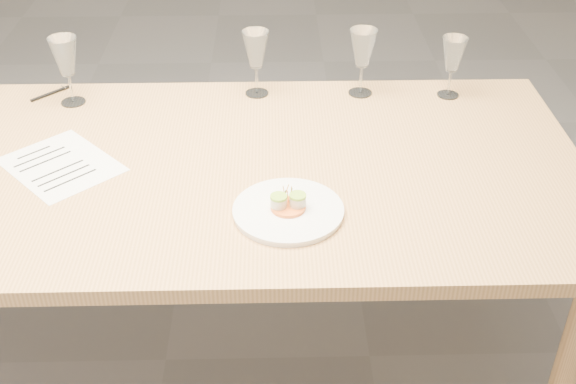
{
  "coord_description": "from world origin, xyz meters",
  "views": [
    {
      "loc": [
        0.36,
        -1.64,
        1.77
      ],
      "look_at": [
        0.39,
        -0.21,
        0.8
      ],
      "focal_mm": 45.0,
      "sensor_mm": 36.0,
      "label": 1
    }
  ],
  "objects_px": {
    "recipe_sheet": "(61,165)",
    "wine_glass_2": "(256,51)",
    "wine_glass_3": "(363,50)",
    "wine_glass_1": "(65,58)",
    "dinner_plate": "(288,210)",
    "ballpoint_pen": "(50,93)",
    "dining_table": "(142,186)",
    "wine_glass_4": "(453,56)"
  },
  "relations": [
    {
      "from": "recipe_sheet",
      "to": "wine_glass_2",
      "type": "xyz_separation_m",
      "value": [
        0.52,
        0.41,
        0.14
      ]
    },
    {
      "from": "recipe_sheet",
      "to": "wine_glass_3",
      "type": "relative_size",
      "value": 1.81
    },
    {
      "from": "ballpoint_pen",
      "to": "wine_glass_4",
      "type": "relative_size",
      "value": 0.54
    },
    {
      "from": "wine_glass_3",
      "to": "wine_glass_2",
      "type": "bearing_deg",
      "value": 179.08
    },
    {
      "from": "recipe_sheet",
      "to": "wine_glass_1",
      "type": "distance_m",
      "value": 0.4
    },
    {
      "from": "ballpoint_pen",
      "to": "wine_glass_2",
      "type": "relative_size",
      "value": 0.5
    },
    {
      "from": "wine_glass_1",
      "to": "recipe_sheet",
      "type": "bearing_deg",
      "value": -82.73
    },
    {
      "from": "wine_glass_3",
      "to": "wine_glass_1",
      "type": "bearing_deg",
      "value": -177.32
    },
    {
      "from": "recipe_sheet",
      "to": "ballpoint_pen",
      "type": "xyz_separation_m",
      "value": [
        -0.13,
        0.42,
        0.0
      ]
    },
    {
      "from": "recipe_sheet",
      "to": "wine_glass_1",
      "type": "height_order",
      "value": "wine_glass_1"
    },
    {
      "from": "wine_glass_2",
      "to": "wine_glass_4",
      "type": "relative_size",
      "value": 1.08
    },
    {
      "from": "recipe_sheet",
      "to": "wine_glass_2",
      "type": "relative_size",
      "value": 1.84
    },
    {
      "from": "recipe_sheet",
      "to": "wine_glass_1",
      "type": "bearing_deg",
      "value": 54.4
    },
    {
      "from": "dining_table",
      "to": "wine_glass_3",
      "type": "relative_size",
      "value": 11.4
    },
    {
      "from": "dining_table",
      "to": "wine_glass_1",
      "type": "height_order",
      "value": "wine_glass_1"
    },
    {
      "from": "wine_glass_4",
      "to": "recipe_sheet",
      "type": "bearing_deg",
      "value": -161.04
    },
    {
      "from": "dining_table",
      "to": "wine_glass_1",
      "type": "xyz_separation_m",
      "value": [
        -0.25,
        0.37,
        0.22
      ]
    },
    {
      "from": "recipe_sheet",
      "to": "dining_table",
      "type": "bearing_deg",
      "value": -43.94
    },
    {
      "from": "dinner_plate",
      "to": "ballpoint_pen",
      "type": "relative_size",
      "value": 2.59
    },
    {
      "from": "dining_table",
      "to": "recipe_sheet",
      "type": "distance_m",
      "value": 0.22
    },
    {
      "from": "wine_glass_1",
      "to": "wine_glass_4",
      "type": "relative_size",
      "value": 1.1
    },
    {
      "from": "ballpoint_pen",
      "to": "wine_glass_3",
      "type": "bearing_deg",
      "value": -46.45
    },
    {
      "from": "wine_glass_1",
      "to": "dinner_plate",
      "type": "bearing_deg",
      "value": -42.72
    },
    {
      "from": "wine_glass_4",
      "to": "wine_glass_3",
      "type": "bearing_deg",
      "value": 175.63
    },
    {
      "from": "recipe_sheet",
      "to": "wine_glass_3",
      "type": "bearing_deg",
      "value": -17.25
    },
    {
      "from": "ballpoint_pen",
      "to": "dinner_plate",
      "type": "bearing_deg",
      "value": -87.44
    },
    {
      "from": "dinner_plate",
      "to": "wine_glass_4",
      "type": "relative_size",
      "value": 1.4
    },
    {
      "from": "dining_table",
      "to": "recipe_sheet",
      "type": "height_order",
      "value": "recipe_sheet"
    },
    {
      "from": "wine_glass_2",
      "to": "wine_glass_4",
      "type": "xyz_separation_m",
      "value": [
        0.6,
        -0.03,
        -0.01
      ]
    },
    {
      "from": "wine_glass_3",
      "to": "wine_glass_4",
      "type": "height_order",
      "value": "wine_glass_3"
    },
    {
      "from": "wine_glass_2",
      "to": "wine_glass_3",
      "type": "xyz_separation_m",
      "value": [
        0.33,
        -0.01,
        0.0
      ]
    },
    {
      "from": "dining_table",
      "to": "dinner_plate",
      "type": "bearing_deg",
      "value": -30.46
    },
    {
      "from": "wine_glass_1",
      "to": "wine_glass_4",
      "type": "xyz_separation_m",
      "value": [
        1.17,
        0.02,
        -0.01
      ]
    },
    {
      "from": "wine_glass_2",
      "to": "wine_glass_1",
      "type": "bearing_deg",
      "value": -175.25
    },
    {
      "from": "dinner_plate",
      "to": "wine_glass_2",
      "type": "height_order",
      "value": "wine_glass_2"
    },
    {
      "from": "wine_glass_4",
      "to": "wine_glass_1",
      "type": "bearing_deg",
      "value": -178.98
    },
    {
      "from": "wine_glass_1",
      "to": "wine_glass_4",
      "type": "distance_m",
      "value": 1.17
    },
    {
      "from": "dinner_plate",
      "to": "ballpoint_pen",
      "type": "height_order",
      "value": "dinner_plate"
    },
    {
      "from": "wine_glass_2",
      "to": "wine_glass_3",
      "type": "relative_size",
      "value": 0.98
    },
    {
      "from": "wine_glass_4",
      "to": "dinner_plate",
      "type": "bearing_deg",
      "value": -129.79
    },
    {
      "from": "dinner_plate",
      "to": "wine_glass_1",
      "type": "xyz_separation_m",
      "value": [
        -0.65,
        0.6,
        0.14
      ]
    },
    {
      "from": "ballpoint_pen",
      "to": "wine_glass_3",
      "type": "distance_m",
      "value": 0.99
    }
  ]
}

